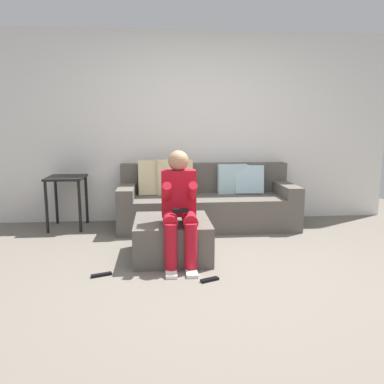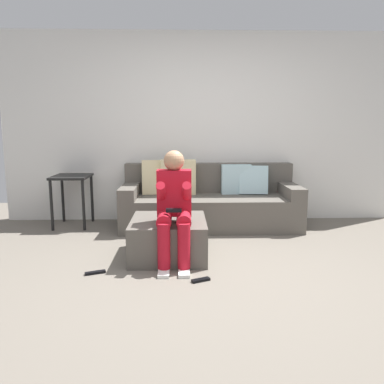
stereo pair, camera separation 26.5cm
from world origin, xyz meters
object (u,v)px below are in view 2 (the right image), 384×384
object	(u,v)px
side_table	(72,185)
remote_near_ottoman	(201,280)
person_seated	(174,205)
couch_sectional	(209,202)
remote_by_storage_bin	(95,273)
ottoman	(169,238)

from	to	relation	value
side_table	remote_near_ottoman	world-z (taller)	side_table
person_seated	remote_near_ottoman	world-z (taller)	person_seated
couch_sectional	person_seated	size ratio (longest dim) A/B	2.11
remote_by_storage_bin	person_seated	bearing A→B (deg)	-1.46
side_table	remote_near_ottoman	bearing A→B (deg)	-50.08
person_seated	remote_by_storage_bin	xyz separation A→B (m)	(-0.69, -0.25, -0.55)
person_seated	side_table	size ratio (longest dim) A/B	1.60
remote_by_storage_bin	remote_near_ottoman	bearing A→B (deg)	-33.09
couch_sectional	side_table	xyz separation A→B (m)	(-1.77, 0.04, 0.23)
remote_near_ottoman	remote_by_storage_bin	distance (m)	0.94
ottoman	remote_by_storage_bin	size ratio (longest dim) A/B	4.42
side_table	couch_sectional	bearing A→B (deg)	-1.24
couch_sectional	person_seated	xyz separation A→B (m)	(-0.43, -1.39, 0.25)
couch_sectional	ottoman	size ratio (longest dim) A/B	2.85
remote_near_ottoman	remote_by_storage_bin	size ratio (longest dim) A/B	0.90
ottoman	person_seated	world-z (taller)	person_seated
couch_sectional	side_table	bearing A→B (deg)	178.76
remote_near_ottoman	remote_by_storage_bin	world-z (taller)	same
ottoman	remote_by_storage_bin	bearing A→B (deg)	-144.00
couch_sectional	remote_by_storage_bin	world-z (taller)	couch_sectional
couch_sectional	person_seated	bearing A→B (deg)	-107.02
side_table	remote_by_storage_bin	world-z (taller)	side_table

